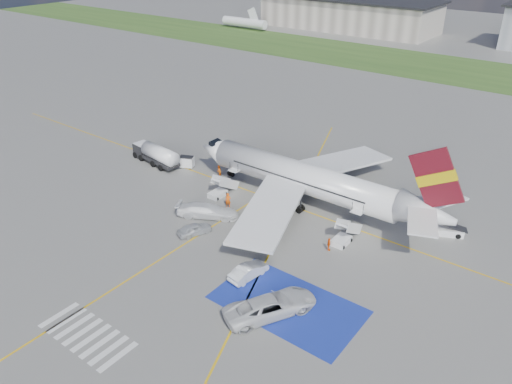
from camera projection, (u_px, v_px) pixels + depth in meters
ground at (233, 249)px, 55.46m from camera, size 400.00×400.00×0.00m
grass_strip at (480, 73)px, 122.28m from camera, size 400.00×30.00×0.01m
taxiway_line_main at (293, 207)px, 63.90m from camera, size 120.00×0.20×0.01m
taxiway_line_cross at (134, 276)px, 51.10m from camera, size 0.20×60.00×0.01m
taxiway_line_diag at (293, 207)px, 63.90m from camera, size 20.71×56.45×0.01m
staging_box at (288, 304)px, 47.30m from camera, size 14.00×8.00×0.01m
crosswalk at (87, 335)px, 43.76m from camera, size 9.00×4.00×0.01m
terminal_west at (348, 14)px, 173.95m from camera, size 60.00×22.00×10.00m
airliner at (312, 181)px, 62.92m from camera, size 36.81×32.95×11.92m
airstairs_fwd at (220, 191)px, 66.37m from camera, size 1.90×5.20×3.60m
airstairs_aft at (343, 237)px, 56.48m from camera, size 1.90×5.20×3.60m
fuel_tanker at (156, 156)px, 74.98m from camera, size 9.22×3.59×3.07m
gpu_cart at (187, 162)px, 74.04m from camera, size 2.43×2.02×1.74m
belt_loader at (441, 230)px, 58.18m from camera, size 5.48×3.62×1.60m
car_silver_a at (195, 229)px, 57.86m from camera, size 3.04×4.38×1.38m
car_silver_b at (249, 271)px, 50.66m from camera, size 2.18×4.70×1.49m
van_white_a at (271, 303)px, 45.61m from camera, size 5.87×7.32×2.50m
van_white_b at (207, 209)px, 61.17m from camera, size 6.13×4.77×2.24m
crew_fwd at (228, 200)px, 63.32m from camera, size 0.86×0.76×1.97m
crew_nose at (219, 171)px, 71.33m from camera, size 0.89×0.99×1.67m
crew_aft at (329, 244)px, 54.92m from camera, size 0.80×0.97×1.54m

